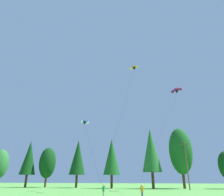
{
  "coord_description": "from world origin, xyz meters",
  "views": [
    {
      "loc": [
        4.73,
        -2.29,
        2.32
      ],
      "look_at": [
        0.53,
        22.48,
        12.04
      ],
      "focal_mm": 33.5,
      "sensor_mm": 36.0,
      "label": 1
    }
  ],
  "objects_px": {
    "kite_flyer_mid": "(142,190)",
    "parafoil_kite_high_orange": "(134,68)",
    "kite_flyer_near": "(104,190)",
    "parafoil_kite_mid_magenta": "(177,91)",
    "utility_pole": "(187,164)",
    "parafoil_kite_far_blue_white": "(85,122)"
  },
  "relations": [
    {
      "from": "kite_flyer_near",
      "to": "parafoil_kite_mid_magenta",
      "type": "distance_m",
      "value": 32.16
    },
    {
      "from": "utility_pole",
      "to": "parafoil_kite_far_blue_white",
      "type": "xyz_separation_m",
      "value": [
        -22.1,
        -7.98,
        8.53
      ]
    },
    {
      "from": "kite_flyer_near",
      "to": "utility_pole",
      "type": "bearing_deg",
      "value": 59.15
    },
    {
      "from": "parafoil_kite_high_orange",
      "to": "kite_flyer_near",
      "type": "bearing_deg",
      "value": -105.45
    },
    {
      "from": "utility_pole",
      "to": "parafoil_kite_mid_magenta",
      "type": "xyz_separation_m",
      "value": [
        -0.87,
        -3.64,
        16.56
      ]
    },
    {
      "from": "utility_pole",
      "to": "kite_flyer_mid",
      "type": "relative_size",
      "value": 6.22
    },
    {
      "from": "utility_pole",
      "to": "kite_flyer_near",
      "type": "xyz_separation_m",
      "value": [
        -14.27,
        -23.89,
        -4.52
      ]
    },
    {
      "from": "utility_pole",
      "to": "kite_flyer_mid",
      "type": "xyz_separation_m",
      "value": [
        -9.53,
        -23.24,
        -4.52
      ]
    },
    {
      "from": "kite_flyer_mid",
      "to": "parafoil_kite_far_blue_white",
      "type": "bearing_deg",
      "value": 129.46
    },
    {
      "from": "kite_flyer_near",
      "to": "parafoil_kite_high_orange",
      "type": "bearing_deg",
      "value": 74.55
    },
    {
      "from": "parafoil_kite_high_orange",
      "to": "parafoil_kite_far_blue_white",
      "type": "distance_m",
      "value": 16.5
    },
    {
      "from": "utility_pole",
      "to": "kite_flyer_near",
      "type": "relative_size",
      "value": 6.22
    },
    {
      "from": "utility_pole",
      "to": "parafoil_kite_far_blue_white",
      "type": "relative_size",
      "value": 0.62
    },
    {
      "from": "kite_flyer_near",
      "to": "kite_flyer_mid",
      "type": "height_order",
      "value": "same"
    },
    {
      "from": "kite_flyer_mid",
      "to": "parafoil_kite_high_orange",
      "type": "xyz_separation_m",
      "value": [
        -0.94,
        13.07,
        24.56
      ]
    },
    {
      "from": "kite_flyer_mid",
      "to": "parafoil_kite_high_orange",
      "type": "bearing_deg",
      "value": 94.13
    },
    {
      "from": "parafoil_kite_high_orange",
      "to": "parafoil_kite_mid_magenta",
      "type": "relative_size",
      "value": 1.15
    },
    {
      "from": "kite_flyer_mid",
      "to": "parafoil_kite_high_orange",
      "type": "height_order",
      "value": "parafoil_kite_high_orange"
    },
    {
      "from": "parafoil_kite_mid_magenta",
      "to": "parafoil_kite_far_blue_white",
      "type": "distance_m",
      "value": 23.11
    },
    {
      "from": "parafoil_kite_mid_magenta",
      "to": "parafoil_kite_far_blue_white",
      "type": "bearing_deg",
      "value": -168.45
    },
    {
      "from": "utility_pole",
      "to": "parafoil_kite_mid_magenta",
      "type": "height_order",
      "value": "parafoil_kite_mid_magenta"
    },
    {
      "from": "utility_pole",
      "to": "parafoil_kite_far_blue_white",
      "type": "distance_m",
      "value": 24.99
    }
  ]
}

